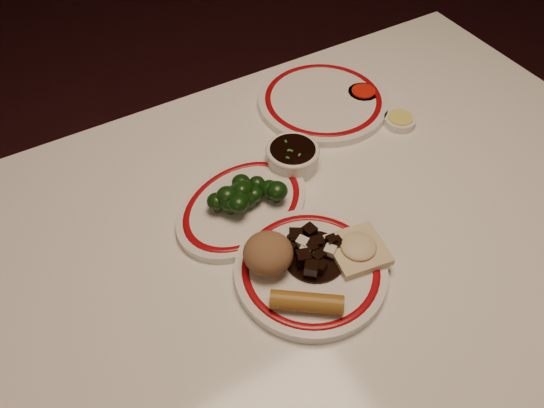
{
  "coord_description": "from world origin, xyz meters",
  "views": [
    {
      "loc": [
        -0.41,
        -0.44,
        1.45
      ],
      "look_at": [
        -0.12,
        0.05,
        0.8
      ],
      "focal_mm": 35.0,
      "sensor_mm": 36.0,
      "label": 1
    }
  ],
  "objects_px": {
    "dining_table": "(344,248)",
    "fried_wonton": "(358,249)",
    "stirfry_heap": "(311,252)",
    "broccoli_plate": "(243,206)",
    "spring_roll": "(307,302)",
    "broccoli_pile": "(243,194)",
    "main_plate": "(311,271)",
    "soy_bowl": "(292,157)",
    "rice_mound": "(268,253)"
  },
  "relations": [
    {
      "from": "main_plate",
      "to": "stirfry_heap",
      "type": "distance_m",
      "value": 0.03
    },
    {
      "from": "dining_table",
      "to": "main_plate",
      "type": "relative_size",
      "value": 3.8
    },
    {
      "from": "dining_table",
      "to": "broccoli_plate",
      "type": "distance_m",
      "value": 0.21
    },
    {
      "from": "broccoli_plate",
      "to": "fried_wonton",
      "type": "bearing_deg",
      "value": -59.49
    },
    {
      "from": "main_plate",
      "to": "stirfry_heap",
      "type": "relative_size",
      "value": 2.98
    },
    {
      "from": "fried_wonton",
      "to": "stirfry_heap",
      "type": "relative_size",
      "value": 0.91
    },
    {
      "from": "dining_table",
      "to": "fried_wonton",
      "type": "relative_size",
      "value": 12.4
    },
    {
      "from": "rice_mound",
      "to": "soy_bowl",
      "type": "relative_size",
      "value": 0.8
    },
    {
      "from": "broccoli_plate",
      "to": "soy_bowl",
      "type": "bearing_deg",
      "value": 20.97
    },
    {
      "from": "fried_wonton",
      "to": "stirfry_heap",
      "type": "bearing_deg",
      "value": 154.92
    },
    {
      "from": "fried_wonton",
      "to": "soy_bowl",
      "type": "xyz_separation_m",
      "value": [
        0.02,
        0.24,
        -0.01
      ]
    },
    {
      "from": "main_plate",
      "to": "spring_roll",
      "type": "relative_size",
      "value": 2.97
    },
    {
      "from": "broccoli_plate",
      "to": "broccoli_pile",
      "type": "relative_size",
      "value": 2.29
    },
    {
      "from": "fried_wonton",
      "to": "stirfry_heap",
      "type": "xyz_separation_m",
      "value": [
        -0.07,
        0.03,
        0.0
      ]
    },
    {
      "from": "dining_table",
      "to": "broccoli_plate",
      "type": "relative_size",
      "value": 3.92
    },
    {
      "from": "rice_mound",
      "to": "spring_roll",
      "type": "relative_size",
      "value": 0.73
    },
    {
      "from": "stirfry_heap",
      "to": "soy_bowl",
      "type": "bearing_deg",
      "value": 65.99
    },
    {
      "from": "rice_mound",
      "to": "fried_wonton",
      "type": "distance_m",
      "value": 0.14
    },
    {
      "from": "stirfry_heap",
      "to": "broccoli_pile",
      "type": "distance_m",
      "value": 0.16
    },
    {
      "from": "spring_roll",
      "to": "broccoli_pile",
      "type": "height_order",
      "value": "broccoli_pile"
    },
    {
      "from": "broccoli_pile",
      "to": "spring_roll",
      "type": "bearing_deg",
      "value": -94.25
    },
    {
      "from": "rice_mound",
      "to": "broccoli_pile",
      "type": "relative_size",
      "value": 0.58
    },
    {
      "from": "dining_table",
      "to": "soy_bowl",
      "type": "height_order",
      "value": "soy_bowl"
    },
    {
      "from": "broccoli_plate",
      "to": "broccoli_pile",
      "type": "xyz_separation_m",
      "value": [
        0.0,
        -0.0,
        0.03
      ]
    },
    {
      "from": "rice_mound",
      "to": "fried_wonton",
      "type": "height_order",
      "value": "rice_mound"
    },
    {
      "from": "spring_roll",
      "to": "broccoli_pile",
      "type": "bearing_deg",
      "value": 31.68
    },
    {
      "from": "rice_mound",
      "to": "soy_bowl",
      "type": "distance_m",
      "value": 0.24
    },
    {
      "from": "stirfry_heap",
      "to": "broccoli_pile",
      "type": "xyz_separation_m",
      "value": [
        -0.04,
        0.15,
        0.01
      ]
    },
    {
      "from": "main_plate",
      "to": "fried_wonton",
      "type": "relative_size",
      "value": 3.27
    },
    {
      "from": "soy_bowl",
      "to": "fried_wonton",
      "type": "bearing_deg",
      "value": -95.71
    },
    {
      "from": "main_plate",
      "to": "broccoli_pile",
      "type": "distance_m",
      "value": 0.18
    },
    {
      "from": "fried_wonton",
      "to": "dining_table",
      "type": "bearing_deg",
      "value": 61.45
    },
    {
      "from": "main_plate",
      "to": "broccoli_pile",
      "type": "relative_size",
      "value": 2.36
    },
    {
      "from": "dining_table",
      "to": "spring_roll",
      "type": "distance_m",
      "value": 0.24
    },
    {
      "from": "broccoli_plate",
      "to": "soy_bowl",
      "type": "distance_m",
      "value": 0.14
    },
    {
      "from": "spring_roll",
      "to": "broccoli_plate",
      "type": "xyz_separation_m",
      "value": [
        0.01,
        0.23,
        -0.02
      ]
    },
    {
      "from": "stirfry_heap",
      "to": "broccoli_plate",
      "type": "distance_m",
      "value": 0.16
    },
    {
      "from": "rice_mound",
      "to": "stirfry_heap",
      "type": "bearing_deg",
      "value": -17.28
    },
    {
      "from": "rice_mound",
      "to": "broccoli_plate",
      "type": "bearing_deg",
      "value": 79.47
    },
    {
      "from": "stirfry_heap",
      "to": "rice_mound",
      "type": "bearing_deg",
      "value": 162.72
    },
    {
      "from": "soy_bowl",
      "to": "main_plate",
      "type": "bearing_deg",
      "value": -114.9
    },
    {
      "from": "dining_table",
      "to": "broccoli_plate",
      "type": "bearing_deg",
      "value": 144.9
    },
    {
      "from": "rice_mound",
      "to": "spring_roll",
      "type": "bearing_deg",
      "value": -84.21
    },
    {
      "from": "broccoli_pile",
      "to": "stirfry_heap",
      "type": "bearing_deg",
      "value": -75.36
    },
    {
      "from": "spring_roll",
      "to": "stirfry_heap",
      "type": "relative_size",
      "value": 1.0
    },
    {
      "from": "stirfry_heap",
      "to": "spring_roll",
      "type": "bearing_deg",
      "value": -127.23
    },
    {
      "from": "spring_roll",
      "to": "broccoli_pile",
      "type": "relative_size",
      "value": 0.79
    },
    {
      "from": "main_plate",
      "to": "soy_bowl",
      "type": "xyz_separation_m",
      "value": [
        0.1,
        0.22,
        0.01
      ]
    },
    {
      "from": "soy_bowl",
      "to": "broccoli_pile",
      "type": "bearing_deg",
      "value": -158.32
    },
    {
      "from": "main_plate",
      "to": "broccoli_plate",
      "type": "bearing_deg",
      "value": 99.47
    }
  ]
}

